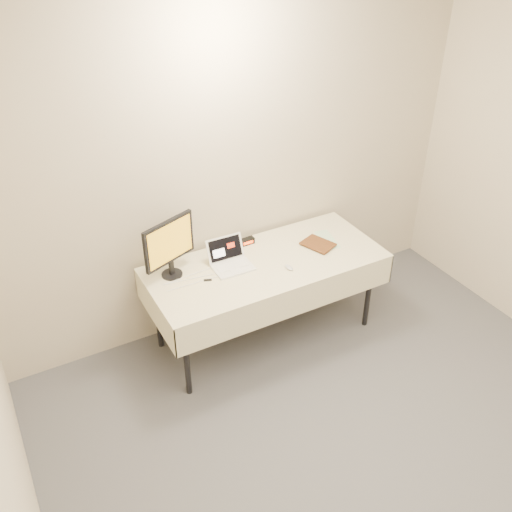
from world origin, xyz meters
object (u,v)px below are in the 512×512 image
table (266,268)px  book (312,237)px  laptop (230,260)px  monitor (169,244)px

table → book: book is taller
book → laptop: bearing=147.9°
monitor → book: 1.13m
laptop → monitor: 0.50m
book → table: bearing=154.4°
monitor → book: monitor is taller
laptop → monitor: bearing=169.9°
monitor → book: size_ratio=1.86×
table → monitor: 0.80m
table → book: bearing=-4.4°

